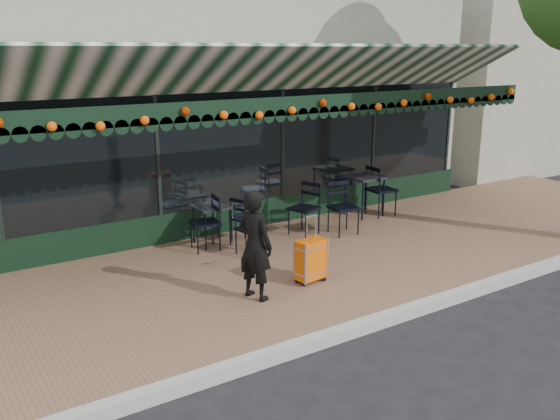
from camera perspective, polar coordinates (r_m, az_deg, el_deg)
ground at (r=7.46m, az=8.20°, el=-11.10°), size 80.00×80.00×0.00m
sidewalk at (r=8.89m, az=-0.33°, el=-5.96°), size 18.00×4.00×0.15m
curb at (r=7.38m, az=8.64°, el=-10.80°), size 18.00×0.16×0.15m
restaurant_building at (r=13.60m, az=-14.05°, el=10.52°), size 12.00×9.60×4.50m
neighbor_building_right at (r=21.79m, az=20.71°, el=11.98°), size 12.00×8.00×4.80m
woman at (r=7.57m, az=-2.41°, el=-3.39°), size 0.49×0.61×1.45m
suitcase at (r=8.22m, az=2.98°, el=-4.83°), size 0.45×0.29×0.96m
cafe_table_a at (r=11.51m, az=8.15°, el=2.88°), size 0.64×0.64×0.78m
cafe_table_b at (r=9.77m, az=-6.64°, el=0.04°), size 0.54×0.54×0.66m
chair_a_left at (r=10.27m, az=2.32°, el=0.11°), size 0.57×0.57×0.92m
chair_a_right at (r=11.63m, az=9.72°, el=1.89°), size 0.53×0.53×0.99m
chair_a_front at (r=10.36m, az=6.13°, el=0.18°), size 0.52×0.52×0.93m
chair_b_left at (r=9.55m, az=-7.23°, el=-1.26°), size 0.51×0.51×0.89m
chair_b_right at (r=9.92m, az=-3.38°, el=-0.86°), size 0.49×0.49×0.78m
chair_b_front at (r=9.29m, az=-2.81°, el=-1.87°), size 0.48×0.48×0.82m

